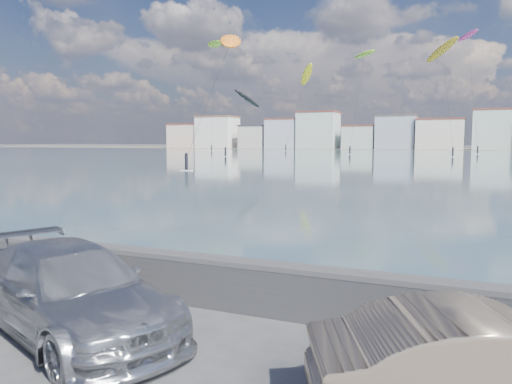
# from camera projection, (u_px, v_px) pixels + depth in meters

# --- Properties ---
(ground) EXTENTS (700.00, 700.00, 0.00)m
(ground) POSITION_uv_depth(u_px,v_px,m) (94.00, 355.00, 7.73)
(ground) COLOR #333335
(ground) RESTS_ON ground
(bay_water) EXTENTS (500.00, 177.00, 0.00)m
(bay_water) POSITION_uv_depth(u_px,v_px,m) (442.00, 158.00, 91.15)
(bay_water) COLOR #33505D
(bay_water) RESTS_ON ground
(far_shore_strip) EXTENTS (500.00, 60.00, 0.00)m
(far_shore_strip) POSITION_uv_depth(u_px,v_px,m) (459.00, 149.00, 190.07)
(far_shore_strip) COLOR #4C473D
(far_shore_strip) RESTS_ON ground
(seawall) EXTENTS (400.00, 0.36, 1.08)m
(seawall) POSITION_uv_depth(u_px,v_px,m) (185.00, 275.00, 10.13)
(seawall) COLOR #28282B
(seawall) RESTS_ON ground
(far_buildings) EXTENTS (240.79, 13.26, 14.60)m
(far_buildings) POSITION_uv_depth(u_px,v_px,m) (462.00, 133.00, 176.17)
(far_buildings) COLOR beige
(far_buildings) RESTS_ON ground
(car_silver) EXTENTS (5.61, 3.91, 1.51)m
(car_silver) POSITION_uv_depth(u_px,v_px,m) (71.00, 291.00, 8.51)
(car_silver) COLOR #AEB0B5
(car_silver) RESTS_ON ground
(car_champagne) EXTENTS (4.44, 3.08, 1.39)m
(car_champagne) POSITION_uv_depth(u_px,v_px,m) (493.00, 368.00, 5.74)
(car_champagne) COLOR tan
(car_champagne) RESTS_ON ground
(kitesurfer_0) EXTENTS (7.40, 17.17, 31.50)m
(kitesurfer_0) POSITION_uv_depth(u_px,v_px,m) (468.00, 38.00, 128.73)
(kitesurfer_0) COLOR #E5338C
(kitesurfer_0) RESTS_ON ground
(kitesurfer_4) EXTENTS (7.70, 16.36, 28.32)m
(kitesurfer_4) POSITION_uv_depth(u_px,v_px,m) (306.00, 75.00, 162.86)
(kitesurfer_4) COLOR yellow
(kitesurfer_4) RESTS_ON ground
(kitesurfer_7) EXTENTS (8.05, 10.11, 24.77)m
(kitesurfer_7) POSITION_uv_depth(u_px,v_px,m) (442.00, 51.00, 104.15)
(kitesurfer_7) COLOR #BF8C19
(kitesurfer_7) RESTS_ON ground
(kitesurfer_10) EXTENTS (10.38, 13.10, 34.32)m
(kitesurfer_10) POSITION_uv_depth(u_px,v_px,m) (215.00, 45.00, 154.50)
(kitesurfer_10) COLOR #8CD826
(kitesurfer_10) RESTS_ON ground
(kitesurfer_11) EXTENTS (8.33, 12.75, 24.83)m
(kitesurfer_11) POSITION_uv_depth(u_px,v_px,m) (364.00, 55.00, 120.17)
(kitesurfer_11) COLOR #8CD826
(kitesurfer_11) RESTS_ON ground
(kitesurfer_16) EXTENTS (4.67, 18.14, 15.18)m
(kitesurfer_16) POSITION_uv_depth(u_px,v_px,m) (247.00, 99.00, 112.70)
(kitesurfer_16) COLOR black
(kitesurfer_16) RESTS_ON ground
(kitesurfer_17) EXTENTS (5.84, 20.49, 19.06)m
(kitesurfer_17) POSITION_uv_depth(u_px,v_px,m) (230.00, 42.00, 67.30)
(kitesurfer_17) COLOR orange
(kitesurfer_17) RESTS_ON ground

